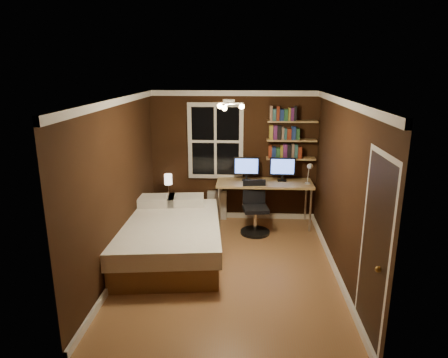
# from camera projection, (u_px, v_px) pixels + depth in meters

# --- Properties ---
(floor) EXTENTS (4.20, 4.20, 0.00)m
(floor) POSITION_uv_depth(u_px,v_px,m) (228.00, 267.00, 6.03)
(floor) COLOR #94633B
(floor) RESTS_ON ground
(wall_back) EXTENTS (3.20, 0.04, 2.50)m
(wall_back) POSITION_uv_depth(u_px,v_px,m) (234.00, 156.00, 7.71)
(wall_back) COLOR black
(wall_back) RESTS_ON ground
(wall_left) EXTENTS (0.04, 4.20, 2.50)m
(wall_left) POSITION_uv_depth(u_px,v_px,m) (119.00, 186.00, 5.78)
(wall_left) COLOR black
(wall_left) RESTS_ON ground
(wall_right) EXTENTS (0.04, 4.20, 2.50)m
(wall_right) POSITION_uv_depth(u_px,v_px,m) (342.00, 190.00, 5.60)
(wall_right) COLOR black
(wall_right) RESTS_ON ground
(ceiling) EXTENTS (3.20, 4.20, 0.02)m
(ceiling) POSITION_uv_depth(u_px,v_px,m) (229.00, 99.00, 5.36)
(ceiling) COLOR white
(ceiling) RESTS_ON wall_back
(window) EXTENTS (1.06, 0.06, 1.46)m
(window) POSITION_uv_depth(u_px,v_px,m) (216.00, 141.00, 7.62)
(window) COLOR silver
(window) RESTS_ON wall_back
(door) EXTENTS (0.03, 0.82, 2.05)m
(door) POSITION_uv_depth(u_px,v_px,m) (373.00, 253.00, 4.17)
(door) COLOR black
(door) RESTS_ON ground
(door_knob) EXTENTS (0.06, 0.06, 0.06)m
(door_knob) POSITION_uv_depth(u_px,v_px,m) (378.00, 269.00, 3.89)
(door_knob) COLOR #BB9240
(door_knob) RESTS_ON door
(ceiling_fixture) EXTENTS (0.44, 0.44, 0.18)m
(ceiling_fixture) POSITION_uv_depth(u_px,v_px,m) (229.00, 107.00, 5.29)
(ceiling_fixture) COLOR beige
(ceiling_fixture) RESTS_ON ceiling
(bookshelf_lower) EXTENTS (0.92, 0.22, 0.03)m
(bookshelf_lower) POSITION_uv_depth(u_px,v_px,m) (291.00, 158.00, 7.54)
(bookshelf_lower) COLOR #A68250
(bookshelf_lower) RESTS_ON wall_back
(books_row_lower) EXTENTS (0.54, 0.16, 0.23)m
(books_row_lower) POSITION_uv_depth(u_px,v_px,m) (291.00, 152.00, 7.50)
(books_row_lower) COLOR maroon
(books_row_lower) RESTS_ON bookshelf_lower
(bookshelf_middle) EXTENTS (0.92, 0.22, 0.03)m
(bookshelf_middle) POSITION_uv_depth(u_px,v_px,m) (291.00, 140.00, 7.44)
(bookshelf_middle) COLOR #A68250
(bookshelf_middle) RESTS_ON wall_back
(books_row_middle) EXTENTS (0.48, 0.16, 0.23)m
(books_row_middle) POSITION_uv_depth(u_px,v_px,m) (292.00, 133.00, 7.41)
(books_row_middle) COLOR navy
(books_row_middle) RESTS_ON bookshelf_middle
(bookshelf_upper) EXTENTS (0.92, 0.22, 0.03)m
(bookshelf_upper) POSITION_uv_depth(u_px,v_px,m) (292.00, 121.00, 7.35)
(bookshelf_upper) COLOR #A68250
(bookshelf_upper) RESTS_ON wall_back
(books_row_upper) EXTENTS (0.48, 0.16, 0.23)m
(books_row_upper) POSITION_uv_depth(u_px,v_px,m) (293.00, 114.00, 7.31)
(books_row_upper) COLOR #255730
(books_row_upper) RESTS_ON bookshelf_upper
(bed) EXTENTS (1.82, 2.36, 0.75)m
(bed) POSITION_uv_depth(u_px,v_px,m) (168.00, 238.00, 6.28)
(bed) COLOR brown
(bed) RESTS_ON ground
(nightstand) EXTENTS (0.48, 0.48, 0.50)m
(nightstand) POSITION_uv_depth(u_px,v_px,m) (169.00, 208.00, 7.81)
(nightstand) COLOR brown
(nightstand) RESTS_ON ground
(bedside_lamp) EXTENTS (0.15, 0.15, 0.44)m
(bedside_lamp) POSITION_uv_depth(u_px,v_px,m) (168.00, 185.00, 7.68)
(bedside_lamp) COLOR white
(bedside_lamp) RESTS_ON nightstand
(radiator) EXTENTS (0.38, 0.13, 0.56)m
(radiator) POSITION_uv_depth(u_px,v_px,m) (217.00, 205.00, 7.89)
(radiator) COLOR silver
(radiator) RESTS_ON ground
(desk) EXTENTS (1.78, 0.67, 0.85)m
(desk) POSITION_uv_depth(u_px,v_px,m) (264.00, 185.00, 7.46)
(desk) COLOR #A68250
(desk) RESTS_ON ground
(monitor_left) EXTENTS (0.48, 0.12, 0.45)m
(monitor_left) POSITION_uv_depth(u_px,v_px,m) (246.00, 169.00, 7.49)
(monitor_left) COLOR black
(monitor_left) RESTS_ON desk
(monitor_right) EXTENTS (0.48, 0.12, 0.45)m
(monitor_right) POSITION_uv_depth(u_px,v_px,m) (282.00, 169.00, 7.45)
(monitor_right) COLOR black
(monitor_right) RESTS_ON desk
(desk_lamp) EXTENTS (0.14, 0.32, 0.44)m
(desk_lamp) POSITION_uv_depth(u_px,v_px,m) (309.00, 173.00, 7.19)
(desk_lamp) COLOR silver
(desk_lamp) RESTS_ON desk
(office_chair) EXTENTS (0.53, 0.53, 0.96)m
(office_chair) POSITION_uv_depth(u_px,v_px,m) (255.00, 214.00, 7.20)
(office_chair) COLOR black
(office_chair) RESTS_ON ground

